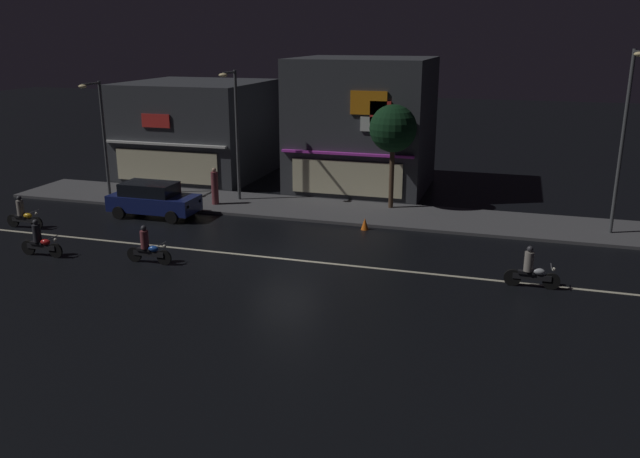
# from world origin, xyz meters

# --- Properties ---
(ground_plane) EXTENTS (140.00, 140.00, 0.00)m
(ground_plane) POSITION_xyz_m (0.00, 0.00, 0.00)
(ground_plane) COLOR black
(lane_divider_stripe) EXTENTS (33.56, 0.16, 0.01)m
(lane_divider_stripe) POSITION_xyz_m (0.00, 0.00, 0.01)
(lane_divider_stripe) COLOR beige
(lane_divider_stripe) RESTS_ON ground
(sidewalk_far) EXTENTS (35.32, 4.22, 0.14)m
(sidewalk_far) POSITION_xyz_m (0.00, 7.39, 0.07)
(sidewalk_far) COLOR #4C4C4F
(sidewalk_far) RESTS_ON ground
(storefront_left_block) EXTENTS (7.43, 7.23, 7.31)m
(storefront_left_block) POSITION_xyz_m (0.00, 13.04, 3.65)
(storefront_left_block) COLOR #383A3F
(storefront_left_block) RESTS_ON ground
(storefront_center_block) EXTENTS (8.00, 8.22, 5.77)m
(storefront_center_block) POSITION_xyz_m (-10.60, 13.53, 2.88)
(storefront_center_block) COLOR #383A3F
(storefront_center_block) RESTS_ON ground
(streetlamp_west) EXTENTS (0.44, 1.64, 6.06)m
(streetlamp_west) POSITION_xyz_m (-12.71, 6.70, 3.78)
(streetlamp_west) COLOR #47494C
(streetlamp_west) RESTS_ON sidewalk_far
(streetlamp_mid) EXTENTS (0.44, 1.64, 6.68)m
(streetlamp_mid) POSITION_xyz_m (-5.45, 7.75, 4.11)
(streetlamp_mid) COLOR #47494C
(streetlamp_mid) RESTS_ON sidewalk_far
(streetlamp_east) EXTENTS (0.44, 1.64, 7.83)m
(streetlamp_east) POSITION_xyz_m (12.67, 6.92, 4.71)
(streetlamp_east) COLOR #47494C
(streetlamp_east) RESTS_ON sidewalk_far
(pedestrian_on_sidewalk) EXTENTS (0.36, 0.36, 1.89)m
(pedestrian_on_sidewalk) POSITION_xyz_m (-6.21, 6.65, 1.02)
(pedestrian_on_sidewalk) COLOR brown
(pedestrian_on_sidewalk) RESTS_ON sidewalk_far
(street_tree) EXTENTS (2.33, 2.33, 5.15)m
(street_tree) POSITION_xyz_m (2.57, 8.59, 4.09)
(street_tree) COLOR #473323
(street_tree) RESTS_ON sidewalk_far
(parked_car_near_kerb) EXTENTS (4.30, 1.98, 1.67)m
(parked_car_near_kerb) POSITION_xyz_m (-8.27, 4.07, 0.87)
(parked_car_near_kerb) COLOR navy
(parked_car_near_kerb) RESTS_ON ground
(motorcycle_lead) EXTENTS (1.90, 0.60, 1.52)m
(motorcycle_lead) POSITION_xyz_m (9.24, -0.31, 0.63)
(motorcycle_lead) COLOR black
(motorcycle_lead) RESTS_ON ground
(motorcycle_following) EXTENTS (1.90, 0.60, 1.52)m
(motorcycle_following) POSITION_xyz_m (-4.93, -1.98, 0.63)
(motorcycle_following) COLOR black
(motorcycle_following) RESTS_ON ground
(motorcycle_opposite_lane) EXTENTS (1.90, 0.60, 1.52)m
(motorcycle_opposite_lane) POSITION_xyz_m (-12.90, 0.57, 0.63)
(motorcycle_opposite_lane) COLOR black
(motorcycle_opposite_lane) RESTS_ON ground
(motorcycle_trailing_far) EXTENTS (1.90, 0.60, 1.52)m
(motorcycle_trailing_far) POSITION_xyz_m (-9.47, -2.49, 0.63)
(motorcycle_trailing_far) COLOR black
(motorcycle_trailing_far) RESTS_ON ground
(traffic_cone) EXTENTS (0.36, 0.36, 0.55)m
(traffic_cone) POSITION_xyz_m (2.09, 4.87, 0.28)
(traffic_cone) COLOR orange
(traffic_cone) RESTS_ON ground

